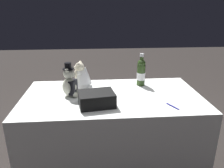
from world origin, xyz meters
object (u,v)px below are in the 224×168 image
gift_case_black (97,99)px  champagne_bottle (141,72)px  teddy_bear_groom (70,84)px  teddy_bear_bride (82,76)px  signing_pen (173,107)px

gift_case_black → champagne_bottle: bearing=-135.5°
teddy_bear_groom → teddy_bear_bride: bearing=-109.2°
teddy_bear_groom → gift_case_black: 0.30m
signing_pen → teddy_bear_bride: bearing=-36.2°
teddy_bear_groom → teddy_bear_bride: size_ratio=1.22×
signing_pen → gift_case_black: size_ratio=0.42×
champagne_bottle → gift_case_black: champagne_bottle is taller
champagne_bottle → gift_case_black: 0.60m
teddy_bear_groom → champagne_bottle: champagne_bottle is taller
teddy_bear_bride → champagne_bottle: champagne_bottle is taller
teddy_bear_groom → gift_case_black: (-0.21, 0.20, -0.06)m
gift_case_black → teddy_bear_bride: bearing=-73.1°
teddy_bear_bride → gift_case_black: 0.46m
teddy_bear_bride → champagne_bottle: 0.55m
champagne_bottle → signing_pen: 0.53m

